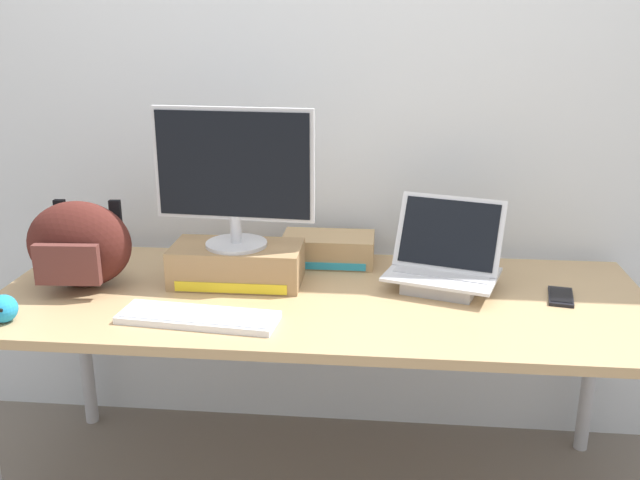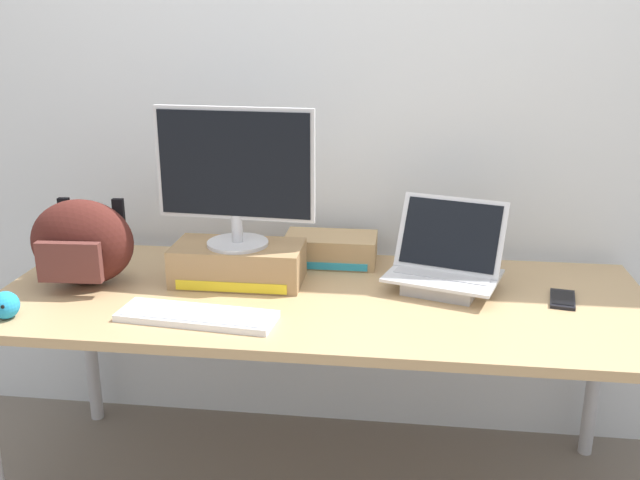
# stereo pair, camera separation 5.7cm
# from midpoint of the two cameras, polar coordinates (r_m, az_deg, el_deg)

# --- Properties ---
(back_wall) EXTENTS (7.00, 0.10, 2.60)m
(back_wall) POSITION_cam_midpoint_polar(r_m,az_deg,el_deg) (2.56, 0.47, 11.86)
(back_wall) COLOR silver
(back_wall) RESTS_ON ground
(desk) EXTENTS (2.04, 0.81, 0.73)m
(desk) POSITION_cam_midpoint_polar(r_m,az_deg,el_deg) (2.23, -0.74, -5.90)
(desk) COLOR tan
(desk) RESTS_ON ground
(toner_box_yellow) EXTENTS (0.42, 0.22, 0.13)m
(toner_box_yellow) POSITION_cam_midpoint_polar(r_m,az_deg,el_deg) (2.30, -7.47, -1.96)
(toner_box_yellow) COLOR #9E7A51
(toner_box_yellow) RESTS_ON desk
(desktop_monitor) EXTENTS (0.51, 0.20, 0.44)m
(desktop_monitor) POSITION_cam_midpoint_polar(r_m,az_deg,el_deg) (2.22, -7.78, 5.28)
(desktop_monitor) COLOR silver
(desktop_monitor) RESTS_ON toner_box_yellow
(open_laptop) EXTENTS (0.40, 0.34, 0.28)m
(open_laptop) POSITION_cam_midpoint_polar(r_m,az_deg,el_deg) (2.27, 9.30, -2.46)
(open_laptop) COLOR #ADADB2
(open_laptop) RESTS_ON desk
(external_keyboard) EXTENTS (0.47, 0.19, 0.02)m
(external_keyboard) POSITION_cam_midpoint_polar(r_m,az_deg,el_deg) (2.05, -10.68, -6.20)
(external_keyboard) COLOR white
(external_keyboard) RESTS_ON desk
(messenger_backpack) EXTENTS (0.34, 0.25, 0.28)m
(messenger_backpack) POSITION_cam_midpoint_polar(r_m,az_deg,el_deg) (2.36, -19.73, -0.42)
(messenger_backpack) COLOR #4C1E19
(messenger_backpack) RESTS_ON desk
(coffee_mug) EXTENTS (0.12, 0.08, 0.09)m
(coffee_mug) POSITION_cam_midpoint_polar(r_m,az_deg,el_deg) (2.72, -18.79, -0.02)
(coffee_mug) COLOR silver
(coffee_mug) RESTS_ON desk
(cell_phone) EXTENTS (0.10, 0.16, 0.01)m
(cell_phone) POSITION_cam_midpoint_polar(r_m,az_deg,el_deg) (2.29, 18.34, -4.39)
(cell_phone) COLOR black
(cell_phone) RESTS_ON desk
(plush_toy) EXTENTS (0.08, 0.08, 0.08)m
(plush_toy) POSITION_cam_midpoint_polar(r_m,az_deg,el_deg) (2.20, -25.08, -5.09)
(plush_toy) COLOR #2393CC
(plush_toy) RESTS_ON desk
(toner_box_cyan) EXTENTS (0.32, 0.18, 0.10)m
(toner_box_cyan) POSITION_cam_midpoint_polar(r_m,az_deg,el_deg) (2.47, 0.08, -0.73)
(toner_box_cyan) COLOR tan
(toner_box_cyan) RESTS_ON desk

